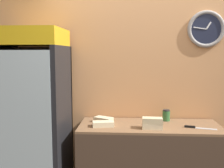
% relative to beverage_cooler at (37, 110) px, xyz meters
% --- Properties ---
extents(wall_back, '(5.20, 0.10, 2.70)m').
position_rel_beverage_cooler_xyz_m(wall_back, '(1.28, 0.36, 0.29)').
color(wall_back, tan).
rests_on(wall_back, ground_plane).
extents(prep_counter, '(1.56, 0.61, 0.91)m').
position_rel_beverage_cooler_xyz_m(prep_counter, '(1.27, 0.01, -0.61)').
color(prep_counter, '#4C3828').
rests_on(prep_counter, ground_plane).
extents(beverage_cooler, '(0.68, 0.73, 1.97)m').
position_rel_beverage_cooler_xyz_m(beverage_cooler, '(0.00, 0.00, 0.00)').
color(beverage_cooler, black).
rests_on(beverage_cooler, ground_plane).
extents(sandwich_stack_bottom, '(0.21, 0.11, 0.06)m').
position_rel_beverage_cooler_xyz_m(sandwich_stack_bottom, '(1.29, -0.14, -0.12)').
color(sandwich_stack_bottom, beige).
rests_on(sandwich_stack_bottom, prep_counter).
extents(sandwich_stack_middle, '(0.21, 0.11, 0.06)m').
position_rel_beverage_cooler_xyz_m(sandwich_stack_middle, '(1.29, -0.14, -0.06)').
color(sandwich_stack_middle, beige).
rests_on(sandwich_stack_middle, sandwich_stack_bottom).
extents(sandwich_flat_left, '(0.25, 0.15, 0.06)m').
position_rel_beverage_cooler_xyz_m(sandwich_flat_left, '(0.76, -0.08, -0.13)').
color(sandwich_flat_left, beige).
rests_on(sandwich_flat_left, prep_counter).
extents(sandwich_flat_right, '(0.23, 0.19, 0.06)m').
position_rel_beverage_cooler_xyz_m(sandwich_flat_right, '(0.75, 0.09, -0.12)').
color(sandwich_flat_right, beige).
rests_on(sandwich_flat_right, prep_counter).
extents(chefs_knife, '(0.33, 0.11, 0.02)m').
position_rel_beverage_cooler_xyz_m(chefs_knife, '(1.75, -0.09, -0.15)').
color(chefs_knife, silver).
rests_on(chefs_knife, prep_counter).
extents(condiment_jar, '(0.09, 0.09, 0.13)m').
position_rel_beverage_cooler_xyz_m(condiment_jar, '(1.48, 0.21, -0.09)').
color(condiment_jar, '#336B38').
rests_on(condiment_jar, prep_counter).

